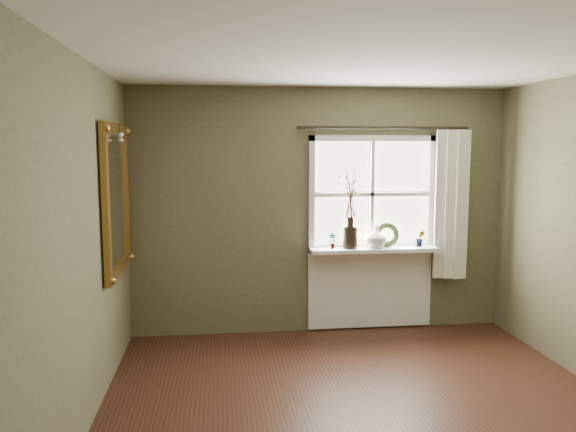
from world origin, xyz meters
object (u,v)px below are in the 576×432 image
at_px(cream_vase, 376,237).
at_px(gilt_mirror, 117,199).
at_px(dark_jug, 350,237).
at_px(wreath, 387,237).

xyz_separation_m(cream_vase, gilt_mirror, (-2.54, -0.64, 0.48)).
xyz_separation_m(dark_jug, wreath, (0.41, 0.04, -0.02)).
xyz_separation_m(dark_jug, cream_vase, (0.28, 0.00, -0.00)).
height_order(cream_vase, wreath, wreath).
height_order(dark_jug, gilt_mirror, gilt_mirror).
bearing_deg(cream_vase, dark_jug, 180.00).
height_order(dark_jug, cream_vase, same).
bearing_deg(gilt_mirror, wreath, 14.21).
bearing_deg(dark_jug, wreath, 5.54).
relative_size(dark_jug, cream_vase, 1.00).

